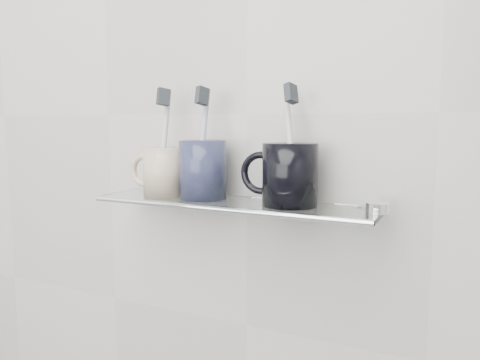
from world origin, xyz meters
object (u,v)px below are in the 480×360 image
Objects in this scene: shelf_glass at (232,204)px; mug_center at (203,170)px; mug_right at (290,175)px; mug_left at (165,172)px.

mug_center is at bearing 175.21° from shelf_glass.
shelf_glass is at bearing -169.24° from mug_right.
mug_left is 0.24m from mug_right.
mug_left is 0.86× the size of mug_center.
mug_center is 0.16m from mug_right.
mug_right is (0.16, 0.00, -0.00)m from mug_center.
mug_left is at bearing -158.26° from mug_center.
shelf_glass is 0.08m from mug_center.
shelf_glass is 4.82× the size of mug_center.
shelf_glass is 0.15m from mug_left.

